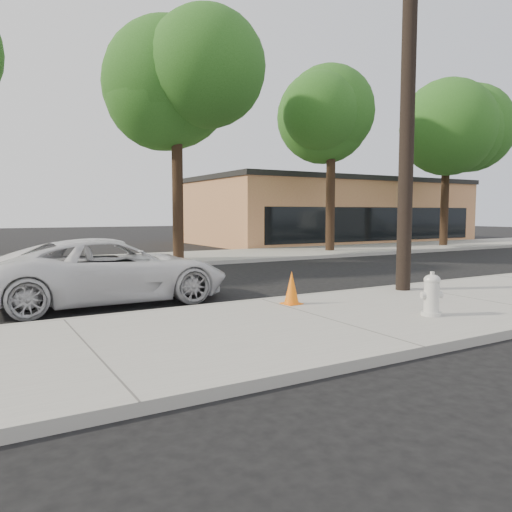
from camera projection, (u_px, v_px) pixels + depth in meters
name	position (u px, v px, depth m)	size (l,w,h in m)	color
ground	(218.00, 292.00, 12.48)	(120.00, 120.00, 0.00)	black
near_sidewalk	(325.00, 322.00, 8.77)	(90.00, 4.40, 0.15)	gray
far_sidewalk	(125.00, 261.00, 19.79)	(90.00, 5.00, 0.15)	gray
curb_near	(261.00, 302.00, 10.67)	(90.00, 0.12, 0.16)	#9E9B93
building_main	(327.00, 212.00, 34.10)	(18.00, 10.00, 4.00)	#B06949
utility_pole	(408.00, 96.00, 11.55)	(1.40, 0.34, 9.00)	black
tree_c	(183.00, 87.00, 19.56)	(4.96, 4.80, 9.55)	black
tree_d	(337.00, 121.00, 23.88)	(4.50, 4.35, 8.75)	black
tree_e	(452.00, 128.00, 27.69)	(4.80, 4.65, 9.25)	black
police_cruiser	(111.00, 271.00, 10.96)	(2.38, 5.17, 1.44)	silver
fire_hydrant	(432.00, 296.00, 8.93)	(0.40, 0.36, 0.74)	silver
traffic_cone	(292.00, 288.00, 10.05)	(0.38, 0.38, 0.67)	orange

